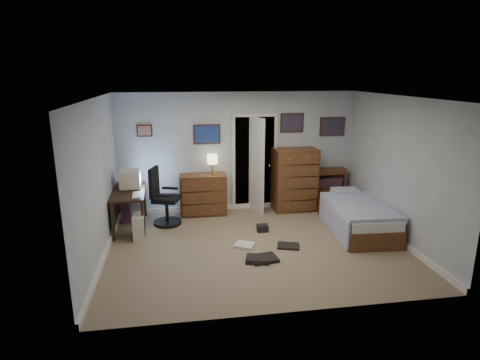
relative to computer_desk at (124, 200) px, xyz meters
The scene contains 15 objects.
floor 2.65m from the computer_desk, 27.80° to the right, with size 5.00×4.00×0.02m, color #86745C.
computer_desk is the anchor object (origin of this frame).
crt_monitor 0.40m from the computer_desk, 54.37° to the left, with size 0.40×0.37×0.35m.
keyboard 0.47m from the computer_desk, 52.28° to the right, with size 0.15×0.39×0.02m, color beige.
pc_tower 0.71m from the computer_desk, 62.08° to the right, with size 0.22×0.42×0.44m.
office_chair 0.73m from the computer_desk, ahead, with size 0.68×0.68×1.13m.
media_stack 0.33m from the computer_desk, 96.27° to the left, with size 0.17×0.17×0.86m, color maroon.
low_dresser 1.63m from the computer_desk, 20.50° to the left, with size 0.95×0.48×0.85m, color brown.
table_lamp 1.90m from the computer_desk, 18.29° to the left, with size 0.22×0.22×0.41m.
doorway 2.88m from the computer_desk, 22.01° to the left, with size 0.96×1.12×2.05m.
tall_dresser 3.51m from the computer_desk, ahead, with size 0.91×0.53×1.33m, color brown.
headboard_bookcase 4.22m from the computer_desk, ahead, with size 0.96×0.28×0.85m.
bed 4.36m from the computer_desk, 11.01° to the right, with size 1.10×1.92×0.61m.
wall_posters 3.19m from the computer_desk, 15.11° to the left, with size 4.38×0.04×0.60m.
floor_clutter 2.81m from the computer_desk, 31.39° to the right, with size 1.16×1.47×0.13m.
Camera 1 is at (-1.27, -6.22, 2.87)m, focal length 30.00 mm.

